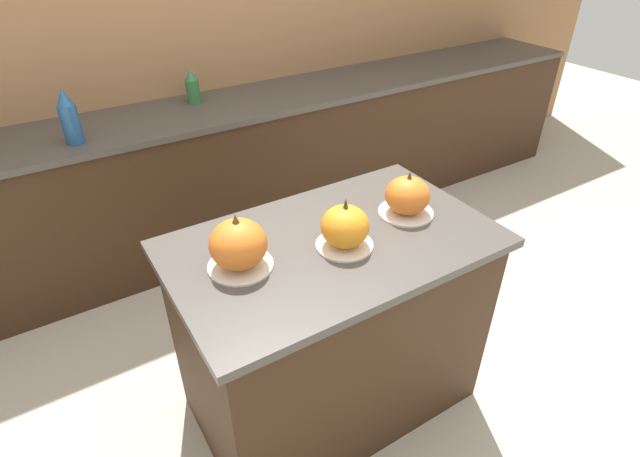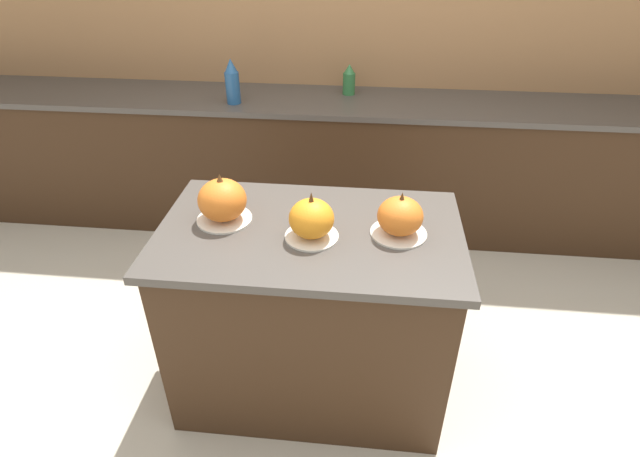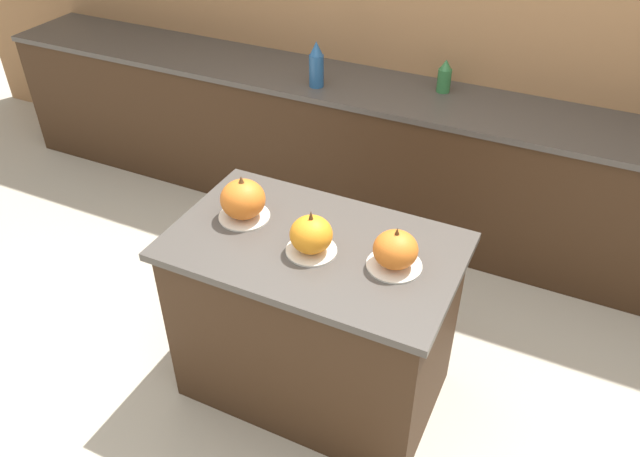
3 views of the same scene
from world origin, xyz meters
name	(u,v)px [view 3 (image 3 of 3)]	position (x,y,z in m)	size (l,w,h in m)	color
ground_plane	(315,384)	(0.00, 0.00, 0.00)	(12.00, 12.00, 0.00)	#BCB29E
wall_back	(449,24)	(0.00, 1.82, 1.25)	(8.00, 0.06, 2.50)	#9E7047
kitchen_island	(314,320)	(0.00, 0.00, 0.45)	(1.21, 0.74, 0.89)	#382314
back_counter	(419,165)	(0.00, 1.49, 0.46)	(6.00, 0.60, 0.92)	#382314
pumpkin_cake_left	(243,200)	(-0.36, 0.04, 0.98)	(0.22, 0.22, 0.21)	silver
pumpkin_cake_center	(311,236)	(0.01, -0.05, 0.97)	(0.21, 0.21, 0.20)	silver
pumpkin_cake_right	(395,251)	(0.35, 0.01, 0.96)	(0.22, 0.22, 0.19)	silver
bottle_tall	(316,65)	(-0.65, 1.36, 1.05)	(0.09, 0.09, 0.28)	#235184
bottle_short	(444,76)	(0.06, 1.62, 1.01)	(0.08, 0.08, 0.20)	#2D6B38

